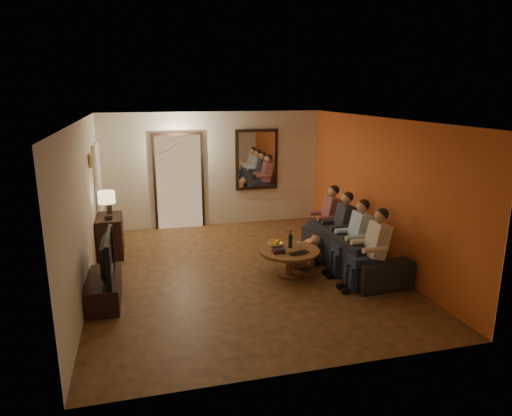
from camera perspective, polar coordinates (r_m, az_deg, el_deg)
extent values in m
cube|color=#432912|center=(7.98, -1.56, -7.98)|extent=(5.00, 6.00, 0.01)
cube|color=white|center=(7.39, -1.70, 11.00)|extent=(5.00, 6.00, 0.01)
cube|color=beige|center=(10.47, -5.30, 4.80)|extent=(5.00, 0.02, 2.60)
cube|color=beige|center=(4.83, 6.37, -6.83)|extent=(5.00, 0.02, 2.60)
cube|color=beige|center=(7.46, -20.71, -0.03)|extent=(0.02, 6.00, 2.60)
cube|color=beige|center=(8.48, 15.09, 2.07)|extent=(0.02, 6.00, 2.60)
cube|color=orange|center=(8.47, 15.03, 2.07)|extent=(0.01, 6.00, 2.60)
cube|color=#FFE0A5|center=(10.40, -9.61, 3.19)|extent=(1.00, 0.06, 2.10)
cube|color=black|center=(10.39, -9.60, 3.18)|extent=(1.12, 0.04, 2.22)
cube|color=silver|center=(10.46, -8.21, 2.47)|extent=(0.45, 0.03, 1.70)
cube|color=black|center=(10.60, 0.08, 6.07)|extent=(1.00, 0.05, 1.40)
cube|color=white|center=(10.58, 0.12, 6.05)|extent=(0.86, 0.02, 1.26)
cube|color=white|center=(9.75, -19.00, 1.66)|extent=(0.06, 0.85, 2.04)
cube|color=#B28C33|center=(8.62, -19.98, 5.62)|extent=(0.03, 0.28, 0.24)
cube|color=brown|center=(8.62, -19.88, 5.63)|extent=(0.01, 0.22, 0.18)
cube|color=black|center=(9.10, -17.71, -3.30)|extent=(0.45, 0.85, 0.76)
cube|color=black|center=(7.21, -18.41, -9.65)|extent=(0.45, 1.15, 0.38)
imported|color=black|center=(7.02, -18.74, -5.80)|extent=(1.13, 0.15, 0.65)
imported|color=black|center=(8.25, 11.92, -4.98)|extent=(2.41, 1.07, 0.69)
cylinder|color=brown|center=(7.81, 4.15, -6.75)|extent=(1.30, 1.30, 0.45)
imported|color=white|center=(7.87, 2.43, -4.58)|extent=(0.26, 0.26, 0.06)
cylinder|color=silver|center=(7.82, 5.33, -4.62)|extent=(0.06, 0.06, 0.10)
imported|color=black|center=(7.51, 5.59, -5.73)|extent=(0.37, 0.29, 0.03)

